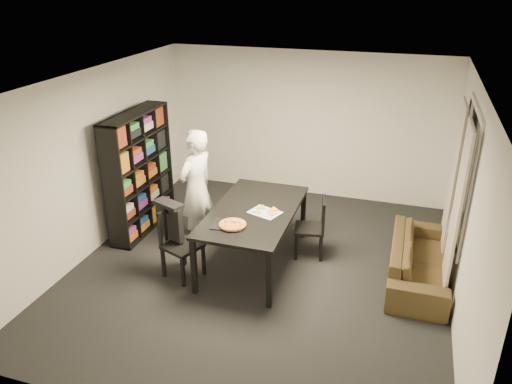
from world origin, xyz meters
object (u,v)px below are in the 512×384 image
(chair_left, at_px, (177,238))
(pepperoni_pizza, at_px, (233,224))
(bookshelf, at_px, (139,173))
(person, at_px, (196,189))
(chair_right, at_px, (316,224))
(baking_tray, at_px, (228,225))
(dining_table, at_px, (254,215))
(sofa, at_px, (419,260))

(chair_left, bearing_deg, pepperoni_pizza, -65.60)
(bookshelf, height_order, person, bookshelf)
(bookshelf, xyz_separation_m, pepperoni_pizza, (1.91, -1.01, -0.10))
(chair_left, distance_m, chair_right, 1.96)
(person, height_order, baking_tray, person)
(dining_table, bearing_deg, baking_tray, -108.79)
(dining_table, bearing_deg, pepperoni_pizza, -101.64)
(person, height_order, pepperoni_pizza, person)
(chair_right, relative_size, person, 0.50)
(person, distance_m, baking_tray, 1.13)
(bookshelf, bearing_deg, baking_tray, -28.56)
(chair_left, relative_size, sofa, 0.50)
(bookshelf, xyz_separation_m, person, (1.04, -0.20, -0.05))
(bookshelf, relative_size, chair_left, 1.98)
(chair_right, bearing_deg, bookshelf, -101.03)
(baking_tray, bearing_deg, person, 134.72)
(bookshelf, bearing_deg, chair_right, -0.29)
(dining_table, relative_size, chair_left, 2.07)
(person, height_order, sofa, person)
(baking_tray, bearing_deg, sofa, 18.70)
(dining_table, relative_size, chair_right, 2.23)
(bookshelf, height_order, baking_tray, bookshelf)
(bookshelf, relative_size, chair_right, 2.13)
(baking_tray, bearing_deg, chair_left, -175.89)
(person, xyz_separation_m, baking_tray, (0.79, -0.80, -0.06))
(dining_table, bearing_deg, sofa, 7.39)
(sofa, bearing_deg, chair_right, 83.23)
(baking_tray, xyz_separation_m, pepperoni_pizza, (0.07, -0.01, 0.02))
(chair_left, height_order, sofa, chair_left)
(chair_left, xyz_separation_m, pepperoni_pizza, (0.78, 0.04, 0.31))
(bookshelf, distance_m, person, 1.07)
(pepperoni_pizza, bearing_deg, chair_left, -177.11)
(bookshelf, bearing_deg, pepperoni_pizza, -27.97)
(chair_right, relative_size, pepperoni_pizza, 2.55)
(chair_right, bearing_deg, pepperoni_pizza, -52.46)
(dining_table, xyz_separation_m, sofa, (2.23, 0.29, -0.48))
(person, bearing_deg, chair_left, 23.68)
(dining_table, relative_size, person, 1.11)
(chair_left, xyz_separation_m, sofa, (3.12, 0.87, -0.27))
(sofa, bearing_deg, chair_left, 105.53)
(chair_left, bearing_deg, baking_tray, -64.37)
(chair_left, xyz_separation_m, baking_tray, (0.71, 0.05, 0.29))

